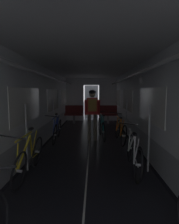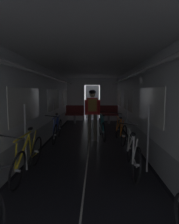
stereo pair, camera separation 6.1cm
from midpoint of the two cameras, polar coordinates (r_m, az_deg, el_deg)
train_car_shell at (r=5.25m, az=0.10°, el=6.65°), size 3.14×12.34×2.57m
bench_seat_far_left at (r=9.84m, az=-4.38°, el=-0.17°), size 0.98×0.51×0.95m
bench_seat_far_right at (r=9.81m, az=6.13°, el=-0.21°), size 0.98×0.51×0.95m
bicycle_yellow at (r=3.92m, az=-17.94°, el=-13.11°), size 0.44×1.69×0.96m
bicycle_white at (r=4.06m, az=13.56°, el=-12.27°), size 0.44×1.69×0.95m
bicycle_blue at (r=6.37m, az=-9.67°, el=-5.44°), size 0.44×1.69×0.96m
bicycle_orange at (r=6.21m, az=9.79°, el=-5.74°), size 0.44×1.69×0.96m
person_cyclist_aisle at (r=6.28m, az=1.17°, el=0.86°), size 0.53×0.39×1.73m
bicycle_teal_in_aisle at (r=6.65m, az=4.08°, el=-4.85°), size 0.44×1.69×0.94m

